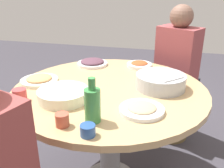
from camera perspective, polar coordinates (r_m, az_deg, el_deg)
The scene contains 13 objects.
round_dining_table at distance 1.62m, azimuth -0.50°, elevation -5.13°, with size 1.22×1.22×0.77m.
rice_bowl at distance 1.56m, azimuth 11.19°, elevation 0.67°, with size 0.31×0.31×0.10m.
soup_bowl at distance 1.41m, azimuth -11.22°, elevation -2.50°, with size 0.29×0.31×0.06m.
dish_stirfry at distance 1.95m, azimuth 6.36°, elevation 4.53°, with size 0.20×0.20×0.04m.
dish_eggplant at distance 1.99m, azimuth -4.58°, elevation 4.99°, with size 0.24×0.24×0.05m.
dish_shrimp at distance 1.70m, azimuth -16.48°, elevation 0.99°, with size 0.25×0.25×0.04m.
dish_noodles at distance 1.27m, azimuth 6.90°, elevation -5.74°, with size 0.23×0.23×0.04m.
green_bottle at distance 1.15m, azimuth -4.55°, elevation -4.70°, with size 0.08×0.08×0.22m.
tea_cup_near at distance 1.47m, azimuth -20.58°, elevation -2.37°, with size 0.08×0.08×0.07m, color #CF4445.
tea_cup_far at distance 1.16m, azimuth -11.46°, elevation -8.13°, with size 0.06×0.06×0.06m, color #BE523B.
tea_cup_side at distance 1.08m, azimuth -5.63°, elevation -10.62°, with size 0.07×0.07×0.05m, color #2A5199.
stool_for_diner_left at distance 2.42m, azimuth 13.58°, elevation -6.70°, with size 0.33×0.33×0.47m, color brown.
diner_left at distance 2.21m, azimuth 14.87°, elevation 5.92°, with size 0.45×0.44×0.76m.
Camera 1 is at (-1.39, -0.37, 1.39)m, focal length 39.49 mm.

